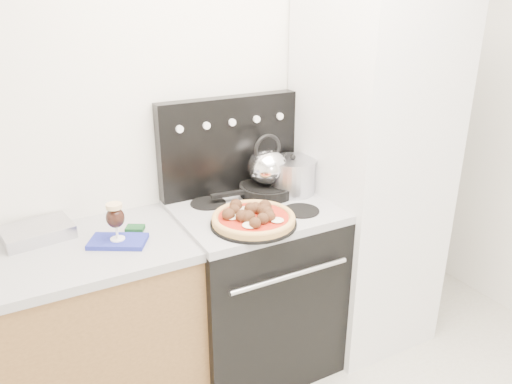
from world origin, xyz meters
TOP-DOWN VIEW (x-y plane):
  - room_shell at (0.00, 0.29)m, footprint 3.52×3.01m
  - base_cabinet at (-1.02, 1.20)m, footprint 1.45×0.60m
  - countertop at (-1.02, 1.20)m, footprint 1.48×0.63m
  - stove_body at (0.08, 1.18)m, footprint 0.76×0.65m
  - cooktop at (0.08, 1.18)m, footprint 0.76×0.65m
  - backguard at (0.08, 1.45)m, footprint 0.76×0.08m
  - fridge at (0.78, 1.15)m, footprint 0.64×0.68m
  - foil_sheet at (-0.90, 1.37)m, footprint 0.31×0.25m
  - oven_mitt at (-0.60, 1.15)m, footprint 0.28×0.24m
  - beer_glass at (-0.60, 1.15)m, footprint 0.09×0.09m
  - pizza_pan at (-0.01, 1.00)m, footprint 0.48×0.48m
  - pizza at (-0.01, 1.00)m, footprint 0.46×0.46m
  - skillet at (0.23, 1.30)m, footprint 0.32×0.32m
  - tea_kettle at (0.23, 1.30)m, footprint 0.26×0.26m
  - stock_pot at (0.35, 1.25)m, footprint 0.29×0.29m

SIDE VIEW (x-z plane):
  - base_cabinet at x=-1.02m, z-range 0.00..0.86m
  - stove_body at x=0.08m, z-range 0.00..0.88m
  - countertop at x=-1.02m, z-range 0.86..0.90m
  - cooktop at x=0.08m, z-range 0.88..0.92m
  - oven_mitt at x=-0.60m, z-range 0.90..0.92m
  - pizza_pan at x=-0.01m, z-range 0.92..0.93m
  - foil_sheet at x=-0.90m, z-range 0.90..0.96m
  - skillet at x=0.23m, z-range 0.92..0.97m
  - fridge at x=0.78m, z-range 0.00..1.90m
  - pizza at x=-0.01m, z-range 0.93..0.99m
  - beer_glass at x=-0.60m, z-range 0.92..1.09m
  - stock_pot at x=0.35m, z-range 0.92..1.09m
  - tea_kettle at x=0.23m, z-range 0.97..1.20m
  - backguard at x=0.08m, z-range 0.92..1.42m
  - room_shell at x=0.00m, z-range -0.01..2.51m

